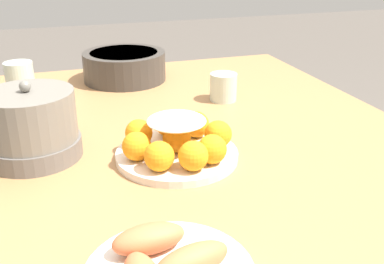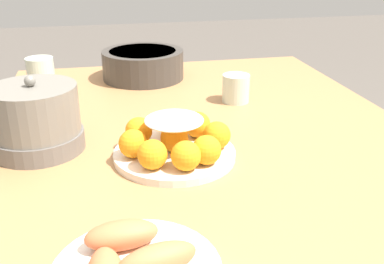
{
  "view_description": "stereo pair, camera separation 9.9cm",
  "coord_description": "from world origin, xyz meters",
  "px_view_note": "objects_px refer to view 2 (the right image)",
  "views": [
    {
      "loc": [
        -0.91,
        0.33,
        1.19
      ],
      "look_at": [
        -0.04,
        0.05,
        0.79
      ],
      "focal_mm": 42.0,
      "sensor_mm": 36.0,
      "label": 1
    },
    {
      "loc": [
        -0.93,
        0.23,
        1.19
      ],
      "look_at": [
        -0.04,
        0.05,
        0.79
      ],
      "focal_mm": 42.0,
      "sensor_mm": 36.0,
      "label": 2
    }
  ],
  "objects_px": {
    "cup_near": "(236,88)",
    "cup_far": "(41,72)",
    "dining_table": "(207,172)",
    "cake_plate": "(175,142)",
    "warming_pot": "(36,119)",
    "serving_bowl": "(143,64)"
  },
  "relations": [
    {
      "from": "cup_far",
      "to": "dining_table",
      "type": "bearing_deg",
      "value": -140.42
    },
    {
      "from": "cup_near",
      "to": "cup_far",
      "type": "distance_m",
      "value": 0.62
    },
    {
      "from": "dining_table",
      "to": "serving_bowl",
      "type": "relative_size",
      "value": 5.35
    },
    {
      "from": "cake_plate",
      "to": "warming_pot",
      "type": "height_order",
      "value": "warming_pot"
    },
    {
      "from": "cup_near",
      "to": "cup_far",
      "type": "xyz_separation_m",
      "value": [
        0.26,
        0.56,
        0.01
      ]
    },
    {
      "from": "dining_table",
      "to": "cup_near",
      "type": "relative_size",
      "value": 18.11
    },
    {
      "from": "dining_table",
      "to": "cake_plate",
      "type": "bearing_deg",
      "value": 129.91
    },
    {
      "from": "cup_far",
      "to": "warming_pot",
      "type": "bearing_deg",
      "value": -175.36
    },
    {
      "from": "dining_table",
      "to": "cup_near",
      "type": "distance_m",
      "value": 0.31
    },
    {
      "from": "cake_plate",
      "to": "warming_pot",
      "type": "bearing_deg",
      "value": 70.24
    },
    {
      "from": "warming_pot",
      "to": "cup_far",
      "type": "bearing_deg",
      "value": 4.64
    },
    {
      "from": "dining_table",
      "to": "cup_far",
      "type": "xyz_separation_m",
      "value": [
        0.51,
        0.42,
        0.13
      ]
    },
    {
      "from": "dining_table",
      "to": "cake_plate",
      "type": "xyz_separation_m",
      "value": [
        -0.08,
        0.09,
        0.12
      ]
    },
    {
      "from": "dining_table",
      "to": "warming_pot",
      "type": "relative_size",
      "value": 7.17
    },
    {
      "from": "cup_near",
      "to": "cup_far",
      "type": "height_order",
      "value": "cup_far"
    },
    {
      "from": "dining_table",
      "to": "serving_bowl",
      "type": "xyz_separation_m",
      "value": [
        0.54,
        0.09,
        0.14
      ]
    },
    {
      "from": "dining_table",
      "to": "cup_far",
      "type": "height_order",
      "value": "cup_far"
    },
    {
      "from": "cup_near",
      "to": "warming_pot",
      "type": "distance_m",
      "value": 0.57
    },
    {
      "from": "dining_table",
      "to": "cake_plate",
      "type": "height_order",
      "value": "cake_plate"
    },
    {
      "from": "cake_plate",
      "to": "warming_pot",
      "type": "distance_m",
      "value": 0.31
    },
    {
      "from": "serving_bowl",
      "to": "cup_near",
      "type": "height_order",
      "value": "serving_bowl"
    },
    {
      "from": "cake_plate",
      "to": "cup_near",
      "type": "bearing_deg",
      "value": -35.72
    }
  ]
}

